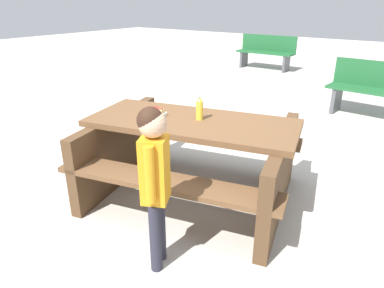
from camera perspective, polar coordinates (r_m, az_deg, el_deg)
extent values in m
plane|color=#B7B2A8|center=(3.31, 0.00, -8.41)|extent=(30.00, 30.00, 0.00)
cube|color=brown|center=(2.99, 0.00, 3.53)|extent=(1.93, 1.17, 0.05)
cube|color=brown|center=(2.65, -4.49, -6.28)|extent=(1.81, 0.70, 0.04)
cube|color=brown|center=(3.59, 3.29, 1.83)|extent=(1.81, 0.70, 0.04)
cube|color=#4D3520|center=(3.48, -12.05, -0.82)|extent=(0.43, 1.38, 0.70)
cube|color=#4D3520|center=(2.97, 14.18, -5.26)|extent=(0.43, 1.38, 0.70)
cylinder|color=yellow|center=(2.98, 1.26, 5.55)|extent=(0.06, 0.06, 0.16)
cone|color=yellow|center=(2.95, 1.27, 7.43)|extent=(0.05, 0.05, 0.04)
cylinder|color=silver|center=(2.94, 1.28, 7.97)|extent=(0.03, 0.03, 0.02)
cube|color=white|center=(3.11, -6.02, 4.93)|extent=(0.20, 0.15, 0.03)
cube|color=#D8B272|center=(3.10, -6.04, 5.51)|extent=(0.16, 0.09, 0.04)
cylinder|color=maroon|center=(3.10, -6.05, 5.83)|extent=(0.14, 0.06, 0.03)
ellipsoid|color=maroon|center=(3.09, -6.06, 6.04)|extent=(0.07, 0.04, 0.01)
cylinder|color=#262633|center=(2.46, -5.34, -13.54)|extent=(0.08, 0.08, 0.52)
cylinder|color=#262633|center=(2.38, -6.04, -15.15)|extent=(0.08, 0.08, 0.52)
cube|color=orange|center=(2.17, -6.17, -4.27)|extent=(0.22, 0.22, 0.44)
cylinder|color=orange|center=(2.25, -5.47, -2.53)|extent=(0.06, 0.06, 0.37)
cylinder|color=orange|center=(2.07, -6.98, -5.08)|extent=(0.06, 0.06, 0.37)
sphere|color=tan|center=(2.05, -6.52, 3.31)|extent=(0.17, 0.17, 0.17)
sphere|color=#331E14|center=(2.04, -6.89, 3.90)|extent=(0.16, 0.16, 0.16)
cube|color=#1E592D|center=(5.93, 28.53, 7.56)|extent=(1.53, 0.53, 0.04)
cube|color=#4C4C51|center=(6.12, 22.72, 6.78)|extent=(0.09, 0.36, 0.41)
cube|color=#1E592D|center=(9.45, 11.95, 14.56)|extent=(1.50, 0.41, 0.04)
cube|color=#1E592D|center=(9.59, 12.53, 15.95)|extent=(1.50, 0.05, 0.40)
cube|color=#4C4C51|center=(9.74, 8.56, 13.68)|extent=(0.06, 0.36, 0.41)
cube|color=#4C4C51|center=(9.26, 15.28, 12.68)|extent=(0.06, 0.36, 0.41)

